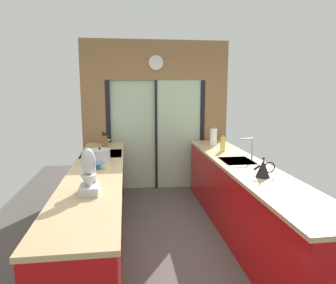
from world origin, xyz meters
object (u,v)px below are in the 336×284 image
object	(u,v)px
mixing_bowl_near	(98,166)
soap_bottle	(223,144)
kettle	(263,168)
stand_mixer	(89,176)
paper_towel_roll	(213,137)
oven_range	(103,184)
mixing_bowl_far	(106,142)
stock_pot	(100,156)
knife_block	(105,142)

from	to	relation	value
mixing_bowl_near	soap_bottle	bearing A→B (deg)	24.99
kettle	soap_bottle	distance (m)	1.42
stand_mixer	kettle	xyz separation A→B (m)	(1.78, 0.29, -0.06)
kettle	paper_towel_roll	xyz separation A→B (m)	(-0.00, 1.93, 0.04)
oven_range	mixing_bowl_near	xyz separation A→B (m)	(0.02, -0.90, 0.50)
mixing_bowl_far	stock_pot	bearing A→B (deg)	-90.00
stock_pot	kettle	size ratio (longest dim) A/B	1.10
oven_range	mixing_bowl_near	world-z (taller)	mixing_bowl_near
oven_range	soap_bottle	bearing A→B (deg)	-2.09
knife_block	stand_mixer	xyz separation A→B (m)	(0.00, -2.23, 0.06)
kettle	stand_mixer	bearing A→B (deg)	-170.65
soap_bottle	stand_mixer	bearing A→B (deg)	-136.07
stand_mixer	soap_bottle	world-z (taller)	stand_mixer
mixing_bowl_far	stock_pot	distance (m)	1.30
soap_bottle	stock_pot	bearing A→B (deg)	-164.93
mixing_bowl_near	mixing_bowl_far	xyz separation A→B (m)	(0.00, 1.65, 0.00)
mixing_bowl_far	knife_block	bearing A→B (deg)	-90.00
kettle	soap_bottle	world-z (taller)	soap_bottle
stand_mixer	paper_towel_roll	size ratio (longest dim) A/B	1.40
oven_range	knife_block	distance (m)	0.72
stand_mixer	soap_bottle	size ratio (longest dim) A/B	1.58
mixing_bowl_far	kettle	bearing A→B (deg)	-51.49
paper_towel_roll	stock_pot	bearing A→B (deg)	-150.90
mixing_bowl_far	stock_pot	size ratio (longest dim) A/B	0.61
oven_range	mixing_bowl_far	size ratio (longest dim) A/B	5.62
stock_pot	soap_bottle	xyz separation A→B (m)	(1.78, 0.48, 0.03)
oven_range	stock_pot	bearing A→B (deg)	-88.06
oven_range	stock_pot	size ratio (longest dim) A/B	3.44
oven_range	kettle	bearing A→B (deg)	-39.54
mixing_bowl_far	kettle	distance (m)	2.86
mixing_bowl_far	stock_pot	xyz separation A→B (m)	(0.00, -1.30, 0.04)
mixing_bowl_near	stock_pot	size ratio (longest dim) A/B	0.65
mixing_bowl_near	knife_block	world-z (taller)	knife_block
stock_pot	soap_bottle	distance (m)	1.84
mixing_bowl_near	mixing_bowl_far	bearing A→B (deg)	90.00
stand_mixer	paper_towel_roll	xyz separation A→B (m)	(1.78, 2.23, -0.03)
oven_range	mixing_bowl_far	world-z (taller)	mixing_bowl_far
knife_block	soap_bottle	world-z (taller)	soap_bottle
knife_block	kettle	bearing A→B (deg)	-47.30
soap_bottle	mixing_bowl_far	bearing A→B (deg)	155.29
mixing_bowl_near	kettle	size ratio (longest dim) A/B	0.71
paper_towel_roll	mixing_bowl_far	bearing A→B (deg)	170.19
oven_range	knife_block	world-z (taller)	knife_block
soap_bottle	kettle	bearing A→B (deg)	-89.90
mixing_bowl_far	soap_bottle	xyz separation A→B (m)	(1.78, -0.82, 0.07)
kettle	mixing_bowl_near	bearing A→B (deg)	161.64
stock_pot	mixing_bowl_far	bearing A→B (deg)	90.00
oven_range	soap_bottle	xyz separation A→B (m)	(1.80, -0.07, 0.58)
mixing_bowl_near	stand_mixer	distance (m)	0.89
mixing_bowl_near	kettle	xyz separation A→B (m)	(1.78, -0.59, 0.06)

